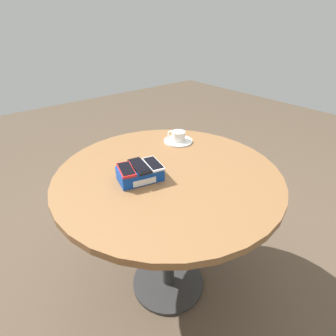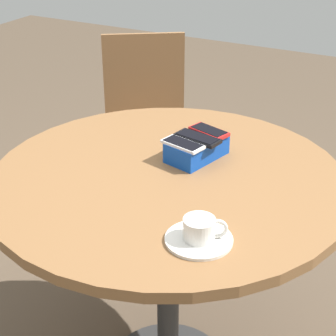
# 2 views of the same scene
# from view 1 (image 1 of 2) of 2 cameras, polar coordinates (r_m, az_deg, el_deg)

# --- Properties ---
(ground_plane) EXTENTS (8.00, 8.00, 0.00)m
(ground_plane) POSITION_cam_1_polar(r_m,az_deg,el_deg) (1.70, 0.00, -23.59)
(ground_plane) COLOR brown
(round_table) EXTENTS (1.01, 1.01, 0.77)m
(round_table) POSITION_cam_1_polar(r_m,az_deg,el_deg) (1.24, 0.00, -5.52)
(round_table) COLOR #2D2D2D
(round_table) RESTS_ON ground_plane
(phone_box) EXTENTS (0.20, 0.15, 0.06)m
(phone_box) POSITION_cam_1_polar(r_m,az_deg,el_deg) (1.11, -6.10, -1.22)
(phone_box) COLOR #0F42AD
(phone_box) RESTS_ON round_table
(phone_red) EXTENTS (0.09, 0.13, 0.01)m
(phone_red) POSITION_cam_1_polar(r_m,az_deg,el_deg) (1.07, -9.09, -0.33)
(phone_red) COLOR red
(phone_red) RESTS_ON phone_box
(phone_black) EXTENTS (0.08, 0.14, 0.01)m
(phone_black) POSITION_cam_1_polar(r_m,az_deg,el_deg) (1.09, -6.22, 0.47)
(phone_black) COLOR black
(phone_black) RESTS_ON phone_box
(phone_white) EXTENTS (0.08, 0.13, 0.01)m
(phone_white) POSITION_cam_1_polar(r_m,az_deg,el_deg) (1.11, -3.24, 0.93)
(phone_white) COLOR silver
(phone_white) RESTS_ON phone_box
(saucer) EXTENTS (0.16, 0.16, 0.01)m
(saucer) POSITION_cam_1_polar(r_m,az_deg,el_deg) (1.46, 2.25, 5.90)
(saucer) COLOR silver
(saucer) RESTS_ON round_table
(coffee_cup) EXTENTS (0.08, 0.10, 0.05)m
(coffee_cup) POSITION_cam_1_polar(r_m,az_deg,el_deg) (1.45, 2.17, 7.03)
(coffee_cup) COLOR silver
(coffee_cup) RESTS_ON saucer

